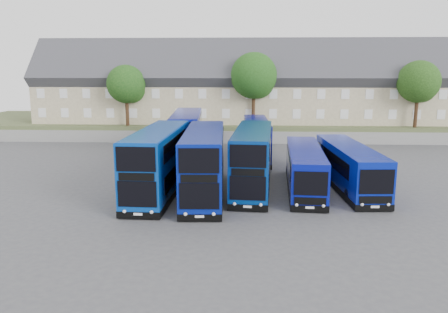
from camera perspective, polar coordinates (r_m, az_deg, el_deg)
ground at (r=31.14m, az=1.00°, el=-5.67°), size 120.00×120.00×0.00m
retaining_wall at (r=54.41m, az=1.73°, el=2.53°), size 70.00×0.40×1.50m
earth_bank at (r=64.28m, az=1.88°, el=4.12°), size 80.00×20.00×2.00m
terrace_row at (r=59.85m, az=4.77°, el=8.93°), size 60.00×10.40×11.20m
dd_front_left at (r=32.49m, az=-8.53°, el=-0.82°), size 3.12×12.04×4.75m
dd_front_mid at (r=31.75m, az=-2.61°, el=-0.99°), size 3.22×12.06×4.75m
dd_front_right at (r=33.48m, az=3.76°, el=-0.47°), size 3.49×11.77×4.62m
dd_rear_left at (r=44.46m, az=-4.88°, el=2.56°), size 3.56×12.11×4.75m
dd_rear_right at (r=44.54m, az=4.25°, el=2.12°), size 2.61×10.24×4.04m
coach_east_a at (r=34.00m, az=10.47°, el=-1.66°), size 3.27×11.88×3.21m
coach_east_b at (r=35.18m, az=16.00°, el=-1.38°), size 3.23×12.27×3.32m
tree_west at (r=56.82m, az=-12.50°, el=9.03°), size 4.80×4.80×7.65m
tree_mid at (r=55.38m, az=4.06°, el=10.26°), size 5.76×5.76×9.18m
tree_east at (r=58.88m, az=24.16°, el=8.72°), size 5.12×5.12×8.16m
tree_far at (r=67.63m, az=26.81°, el=9.00°), size 5.44×5.44×8.67m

